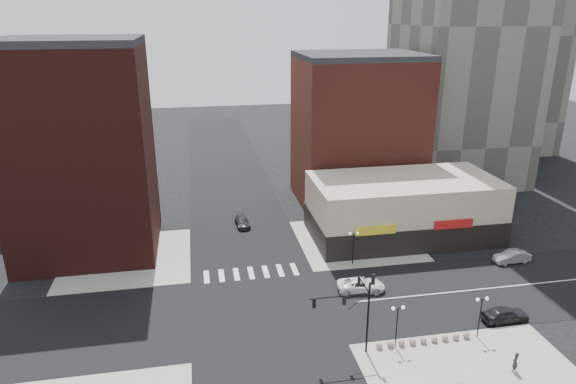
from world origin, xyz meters
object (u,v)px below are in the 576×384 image
object	(u,v)px
white_suv	(361,285)
street_lamp_ne	(354,240)
dark_sedan_east	(505,314)
traffic_signal	(357,303)
dark_sedan_north	(242,222)
street_lamp_se_b	(481,307)
pedestrian	(515,362)
silver_sedan	(512,257)
street_lamp_se_a	(398,316)

from	to	relation	value
white_suv	street_lamp_ne	bearing A→B (deg)	-2.56
street_lamp_ne	dark_sedan_east	world-z (taller)	street_lamp_ne
traffic_signal	dark_sedan_north	world-z (taller)	traffic_signal
street_lamp_se_b	white_suv	distance (m)	13.07
street_lamp_se_b	dark_sedan_east	xyz separation A→B (m)	(4.04, 2.00, -2.52)
street_lamp_ne	white_suv	xyz separation A→B (m)	(-0.88, -5.90, -2.58)
dark_sedan_east	dark_sedan_north	distance (m)	36.10
pedestrian	street_lamp_ne	bearing A→B (deg)	-99.90
white_suv	dark_sedan_north	bearing A→B (deg)	34.43
dark_sedan_north	silver_sedan	bearing A→B (deg)	-33.17
street_lamp_ne	pedestrian	bearing A→B (deg)	-70.33
street_lamp_se_a	street_lamp_ne	xyz separation A→B (m)	(1.00, 16.00, 0.00)
white_suv	silver_sedan	world-z (taller)	silver_sedan
dark_sedan_north	pedestrian	world-z (taller)	pedestrian
traffic_signal	pedestrian	xyz separation A→B (m)	(12.26, -5.13, -3.92)
street_lamp_se_b	silver_sedan	world-z (taller)	street_lamp_se_b
street_lamp_se_a	street_lamp_se_b	size ratio (longest dim) A/B	1.00
traffic_signal	pedestrian	bearing A→B (deg)	-22.72
traffic_signal	white_suv	bearing A→B (deg)	68.65
traffic_signal	dark_sedan_east	bearing A→B (deg)	6.61
dark_sedan_east	street_lamp_se_a	bearing A→B (deg)	98.76
dark_sedan_north	street_lamp_se_a	bearing A→B (deg)	-74.79
traffic_signal	street_lamp_se_a	size ratio (longest dim) A/B	1.87
traffic_signal	silver_sedan	size ratio (longest dim) A/B	1.75
dark_sedan_east	pedestrian	bearing A→B (deg)	152.39
white_suv	dark_sedan_north	size ratio (longest dim) A/B	1.19
street_lamp_se_a	street_lamp_se_b	bearing A→B (deg)	0.00
street_lamp_se_b	street_lamp_ne	xyz separation A→B (m)	(-7.00, 16.00, 0.00)
street_lamp_se_b	pedestrian	bearing A→B (deg)	-84.30
pedestrian	street_lamp_se_b	bearing A→B (deg)	-113.87
dark_sedan_north	street_lamp_se_b	bearing A→B (deg)	-62.50
street_lamp_se_b	dark_sedan_east	world-z (taller)	street_lamp_se_b
street_lamp_se_b	silver_sedan	xyz separation A→B (m)	(11.99, 13.19, -2.56)
traffic_signal	pedestrian	size ratio (longest dim) A/B	4.22
street_lamp_se_a	white_suv	bearing A→B (deg)	89.34
street_lamp_se_b	pedestrian	xyz separation A→B (m)	(0.50, -4.96, -2.25)
dark_sedan_east	white_suv	bearing A→B (deg)	55.15
white_suv	pedestrian	size ratio (longest dim) A/B	2.76
white_suv	silver_sedan	size ratio (longest dim) A/B	1.15
white_suv	dark_sedan_east	distance (m)	14.41
white_suv	dark_sedan_north	xyz separation A→B (m)	(-10.82, 19.94, -0.09)
traffic_signal	dark_sedan_north	bearing A→B (deg)	103.08
street_lamp_ne	dark_sedan_north	world-z (taller)	street_lamp_ne
dark_sedan_east	pedestrian	distance (m)	7.82
traffic_signal	street_lamp_ne	xyz separation A→B (m)	(4.76, 15.83, -1.67)
street_lamp_se_a	dark_sedan_north	distance (m)	32.00
pedestrian	dark_sedan_north	bearing A→B (deg)	-90.83
silver_sedan	street_lamp_se_b	bearing A→B (deg)	-44.91
silver_sedan	dark_sedan_north	distance (m)	35.02
street_lamp_se_a	dark_sedan_north	size ratio (longest dim) A/B	0.98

